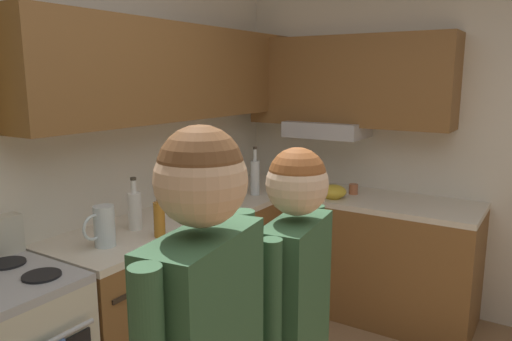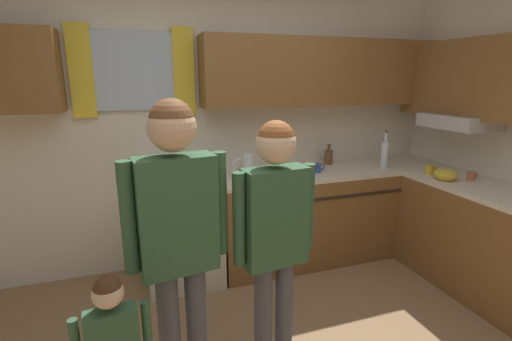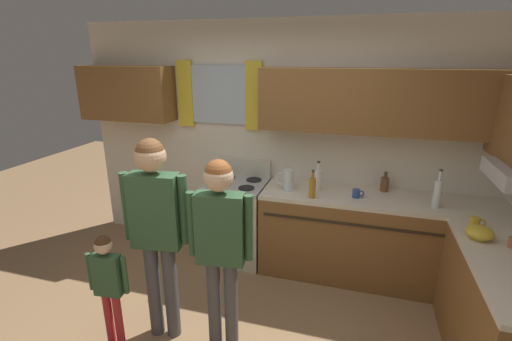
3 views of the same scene
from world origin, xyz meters
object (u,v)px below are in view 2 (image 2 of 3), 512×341
at_px(mug_cobalt_blue, 318,168).
at_px(mug_mustard_yellow, 430,170).
at_px(stove_oven, 182,229).
at_px(bottle_milk_white, 275,161).
at_px(bottle_squat_brown, 329,157).
at_px(cup_terracotta, 471,176).
at_px(bottle_oil_amber, 282,168).
at_px(bottle_tall_clear, 385,154).
at_px(water_pitcher, 247,166).
at_px(adult_holding_child, 178,227).
at_px(mixing_bowl, 445,175).
at_px(adult_in_plaid, 275,227).

height_order(mug_cobalt_blue, mug_mustard_yellow, mug_mustard_yellow).
height_order(stove_oven, bottle_milk_white, bottle_milk_white).
distance_m(bottle_squat_brown, cup_terracotta, 1.28).
distance_m(bottle_oil_amber, mug_cobalt_blue, 0.44).
xyz_separation_m(bottle_milk_white, cup_terracotta, (1.52, -0.77, -0.08)).
bearing_deg(stove_oven, cup_terracotta, -17.43).
relative_size(bottle_milk_white, mug_mustard_yellow, 2.60).
distance_m(mug_cobalt_blue, cup_terracotta, 1.31).
xyz_separation_m(bottle_oil_amber, bottle_tall_clear, (1.12, 0.08, 0.03)).
distance_m(mug_mustard_yellow, water_pitcher, 1.68).
height_order(bottle_tall_clear, adult_holding_child, adult_holding_child).
xyz_separation_m(bottle_squat_brown, mixing_bowl, (0.65, -0.87, -0.03)).
bearing_deg(mug_cobalt_blue, stove_oven, 176.70).
xyz_separation_m(bottle_oil_amber, water_pitcher, (-0.27, 0.14, 0.00)).
distance_m(bottle_squat_brown, adult_in_plaid, 1.94).
height_order(stove_oven, mixing_bowl, stove_oven).
bearing_deg(adult_in_plaid, stove_oven, 104.49).
relative_size(stove_oven, bottle_milk_white, 3.51).
bearing_deg(mug_cobalt_blue, cup_terracotta, -31.12).
xyz_separation_m(bottle_milk_white, mug_mustard_yellow, (1.33, -0.49, -0.07)).
height_order(bottle_milk_white, mixing_bowl, bottle_milk_white).
relative_size(bottle_oil_amber, bottle_squat_brown, 1.40).
bearing_deg(adult_holding_child, mixing_bowl, 15.83).
bearing_deg(mixing_bowl, mug_mustard_yellow, 84.32).
bearing_deg(bottle_oil_amber, stove_oven, 166.63).
height_order(mug_mustard_yellow, adult_in_plaid, adult_in_plaid).
distance_m(stove_oven, mug_mustard_yellow, 2.31).
bearing_deg(bottle_squat_brown, bottle_oil_amber, -149.81).
xyz_separation_m(bottle_squat_brown, cup_terracotta, (0.86, -0.95, -0.04)).
height_order(stove_oven, adult_in_plaid, adult_in_plaid).
relative_size(cup_terracotta, mixing_bowl, 0.56).
bearing_deg(bottle_tall_clear, bottle_oil_amber, -175.93).
relative_size(bottle_tall_clear, water_pitcher, 1.67).
height_order(bottle_milk_white, water_pitcher, bottle_milk_white).
height_order(stove_oven, mug_mustard_yellow, stove_oven).
xyz_separation_m(bottle_tall_clear, bottle_squat_brown, (-0.44, 0.32, -0.06)).
height_order(bottle_milk_white, adult_in_plaid, adult_in_plaid).
relative_size(water_pitcher, adult_in_plaid, 0.14).
bearing_deg(mug_mustard_yellow, cup_terracotta, -56.48).
distance_m(mug_cobalt_blue, mug_mustard_yellow, 1.02).
distance_m(bottle_squat_brown, adult_holding_child, 2.30).
distance_m(stove_oven, bottle_milk_white, 1.04).
relative_size(bottle_squat_brown, adult_holding_child, 0.12).
bearing_deg(mug_cobalt_blue, mixing_bowl, -32.96).
xyz_separation_m(bottle_milk_white, mixing_bowl, (1.32, -0.68, -0.07)).
bearing_deg(cup_terracotta, adult_holding_child, -167.09).
relative_size(bottle_squat_brown, mug_cobalt_blue, 1.79).
bearing_deg(adult_holding_child, cup_terracotta, 12.91).
height_order(bottle_tall_clear, mixing_bowl, bottle_tall_clear).
distance_m(stove_oven, mixing_bowl, 2.34).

